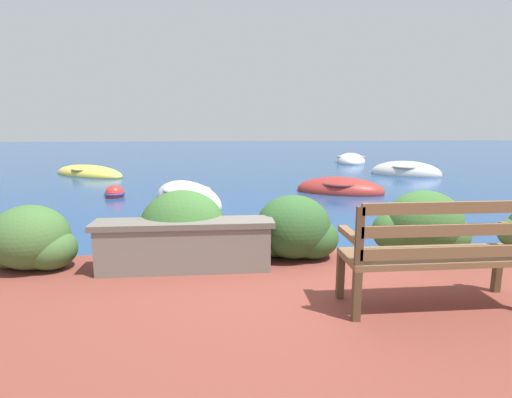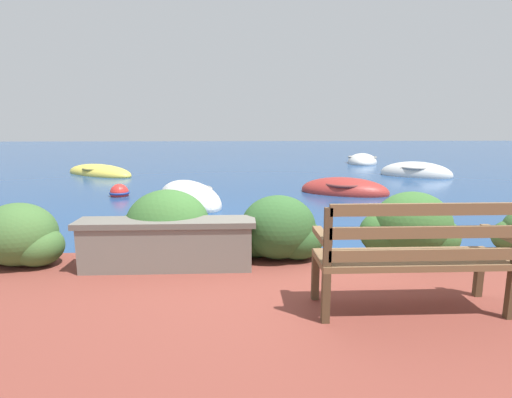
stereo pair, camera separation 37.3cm
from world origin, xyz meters
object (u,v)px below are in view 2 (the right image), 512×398
Objects in this scene: rowboat_outer at (99,173)px; rowboat_mid at (344,191)px; park_bench at (413,254)px; rowboat_far at (416,174)px; rowboat_nearest at (189,199)px; mooring_buoy at (119,193)px; rowboat_distant at (362,162)px.

rowboat_mid is at bearing -172.10° from rowboat_outer.
rowboat_outer is at bearing 118.92° from park_bench.
rowboat_nearest is at bearing 65.74° from rowboat_far.
rowboat_far is (4.69, 10.39, -0.63)m from park_bench.
mooring_buoy is at bearing 26.62° from rowboat_mid.
park_bench is 0.59× the size of rowboat_far.
rowboat_nearest is 5.87× the size of mooring_buoy.
rowboat_mid reaches higher than mooring_buoy.
mooring_buoy is at bearing -142.45° from rowboat_nearest.
rowboat_nearest is 3.96m from rowboat_mid.
rowboat_far is at bearing 20.35° from rowboat_distant.
rowboat_far reaches higher than mooring_buoy.
rowboat_far reaches higher than rowboat_mid.
rowboat_distant is (6.82, 9.21, -0.00)m from rowboat_nearest.
rowboat_far is (3.37, 3.39, 0.01)m from rowboat_mid.
rowboat_mid is (1.32, 7.00, -0.64)m from park_bench.
rowboat_far is 9.69m from mooring_buoy.
rowboat_nearest is 1.04× the size of rowboat_distant.
park_bench is at bearing -0.04° from rowboat_distant.
rowboat_outer is 11.31m from rowboat_distant.
park_bench is 15.79m from rowboat_distant.
park_bench is at bearing 156.33° from rowboat_outer.
rowboat_nearest is 2.00m from mooring_buoy.
park_bench reaches higher than mooring_buoy.
rowboat_distant is at bearing 116.39° from rowboat_nearest.
rowboat_distant is 12.01m from mooring_buoy.
mooring_buoy is at bearing 151.22° from rowboat_outer.
rowboat_mid is at bearing 79.33° from rowboat_far.
park_bench is 0.53× the size of rowboat_nearest.
rowboat_nearest is at bearing 39.93° from rowboat_mid.
park_bench is 11.42m from rowboat_far.
mooring_buoy is (-9.01, -3.56, 0.00)m from rowboat_far.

